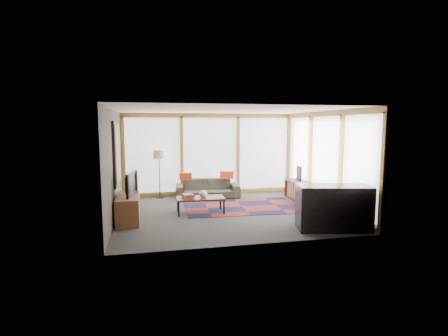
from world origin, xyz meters
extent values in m
plane|color=#323230|center=(0.00, 0.00, 0.00)|extent=(5.50, 5.50, 0.00)
cube|color=#443B32|center=(-2.75, 0.00, 1.30)|extent=(0.04, 5.00, 2.60)
cube|color=#443B32|center=(0.00, -2.50, 1.30)|extent=(5.50, 0.04, 2.60)
cube|color=silver|center=(0.00, 0.00, 2.60)|extent=(5.50, 5.00, 0.04)
cube|color=white|center=(0.00, 2.47, 1.30)|extent=(5.30, 0.02, 2.35)
cube|color=white|center=(2.72, 0.00, 1.30)|extent=(0.02, 4.80, 2.35)
cube|color=black|center=(-2.71, 0.30, 1.55)|extent=(0.05, 1.35, 1.55)
cube|color=#C28B1D|center=(-2.69, 0.30, 1.55)|extent=(0.02, 1.20, 1.40)
cube|color=maroon|center=(0.52, 0.51, 0.01)|extent=(3.17, 2.11, 0.01)
imported|color=#333527|center=(-0.18, 1.95, 0.29)|extent=(2.02, 0.94, 0.57)
cube|color=red|center=(-0.85, 1.99, 0.68)|extent=(0.39, 0.17, 0.21)
cube|color=red|center=(0.42, 1.93, 0.69)|extent=(0.42, 0.13, 0.23)
cube|color=brown|center=(-1.00, 0.06, 0.45)|extent=(0.30, 0.35, 0.10)
ellipsoid|color=white|center=(-0.62, 0.05, 0.50)|extent=(0.25, 0.25, 0.19)
ellipsoid|color=black|center=(2.43, -0.06, 0.61)|extent=(0.22, 0.22, 0.11)
ellipsoid|color=black|center=(2.47, 0.28, 0.60)|extent=(0.18, 0.18, 0.07)
cube|color=black|center=(2.55, 1.26, 0.78)|extent=(0.06, 0.33, 0.43)
cube|color=brown|center=(-2.45, -0.36, 0.30)|extent=(0.51, 1.22, 0.61)
imported|color=black|center=(-2.44, -0.31, 0.88)|extent=(0.30, 0.95, 0.54)
cube|color=black|center=(1.88, -1.93, 0.48)|extent=(1.63, 1.03, 0.96)
camera|label=1|loc=(-1.98, -8.57, 2.22)|focal=28.00mm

